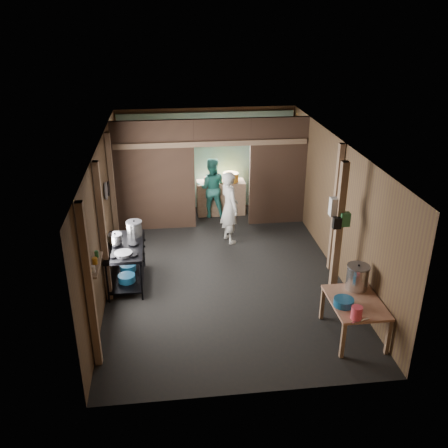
{
  "coord_description": "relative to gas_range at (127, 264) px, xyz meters",
  "views": [
    {
      "loc": [
        -1.02,
        -8.63,
        4.91
      ],
      "look_at": [
        0.0,
        -0.2,
        1.1
      ],
      "focal_mm": 39.23,
      "sensor_mm": 36.0,
      "label": 1
    }
  ],
  "objects": [
    {
      "name": "back_counter",
      "position": [
        2.18,
        3.26,
        0.02
      ],
      "size": [
        1.2,
        0.5,
        0.85
      ],
      "primitive_type": "cube",
      "color": "#947658",
      "rests_on": "floor"
    },
    {
      "name": "pink_bucket",
      "position": [
        3.54,
        -2.54,
        0.34
      ],
      "size": [
        0.22,
        0.22,
        0.2
      ],
      "primitive_type": "cylinder",
      "rotation": [
        0.0,
        0.0,
        -0.38
      ],
      "color": "#FC4860",
      "rests_on": "prep_table"
    },
    {
      "name": "jar_green",
      "position": [
        -0.27,
        -1.57,
        1.06
      ],
      "size": [
        0.06,
        0.06,
        0.1
      ],
      "primitive_type": "cylinder",
      "color": "#2D723E",
      "rests_on": "wall_shelf"
    },
    {
      "name": "blue_tub_front",
      "position": [
        0.0,
        -0.2,
        -0.18
      ],
      "size": [
        0.32,
        0.32,
        0.13
      ],
      "primitive_type": "cylinder",
      "color": "#185583",
      "rests_on": "gas_range"
    },
    {
      "name": "bag_green",
      "position": [
        3.8,
        -1.05,
        1.19
      ],
      "size": [
        0.16,
        0.12,
        0.24
      ],
      "primitive_type": "cube",
      "color": "#2D723E",
      "rests_on": "post_free"
    },
    {
      "name": "pan_lid_big",
      "position": [
        -0.33,
        0.71,
        1.24
      ],
      "size": [
        0.03,
        0.34,
        0.34
      ],
      "primitive_type": "cylinder",
      "rotation": [
        0.0,
        1.57,
        0.0
      ],
      "color": "slate",
      "rests_on": "wall_left"
    },
    {
      "name": "wall_right",
      "position": [
        4.13,
        0.31,
        0.89
      ],
      "size": [
        0.0,
        7.0,
        2.6
      ],
      "primitive_type": "cube",
      "color": "brown",
      "rests_on": "ground"
    },
    {
      "name": "partition_header",
      "position": [
        2.13,
        2.51,
        1.89
      ],
      "size": [
        1.3,
        0.1,
        0.6
      ],
      "primitive_type": "cube",
      "color": "#4B3324",
      "rests_on": "wall_back"
    },
    {
      "name": "floor",
      "position": [
        1.88,
        0.31,
        -0.41
      ],
      "size": [
        4.5,
        7.0,
        0.0
      ],
      "primitive_type": "cube",
      "color": "black",
      "rests_on": "ground"
    },
    {
      "name": "partition_left",
      "position": [
        0.55,
        2.51,
        0.89
      ],
      "size": [
        1.85,
        0.1,
        2.6
      ],
      "primitive_type": "cube",
      "color": "#4B3324",
      "rests_on": "floor"
    },
    {
      "name": "red_cup",
      "position": [
        1.82,
        3.26,
        0.51
      ],
      "size": [
        0.12,
        0.12,
        0.14
      ],
      "primitive_type": "cylinder",
      "color": "maroon",
      "rests_on": "back_counter"
    },
    {
      "name": "post_left_a",
      "position": [
        -0.3,
        -2.29,
        0.89
      ],
      "size": [
        0.1,
        0.12,
        2.6
      ],
      "primitive_type": "cube",
      "color": "#947658",
      "rests_on": "floor"
    },
    {
      "name": "stove_pot_med",
      "position": [
        -0.17,
        0.08,
        0.5
      ],
      "size": [
        0.31,
        0.31,
        0.23
      ],
      "primitive_type": null,
      "rotation": [
        0.0,
        0.0,
        -0.2
      ],
      "color": "#BCBCBC",
      "rests_on": "gas_range"
    },
    {
      "name": "yellow_tub",
      "position": [
        2.43,
        3.26,
        0.55
      ],
      "size": [
        0.4,
        0.4,
        0.22
      ],
      "primitive_type": "cylinder",
      "color": "orange",
      "rests_on": "back_counter"
    },
    {
      "name": "worker_back",
      "position": [
        1.93,
        3.12,
        0.34
      ],
      "size": [
        0.8,
        0.66,
        1.51
      ],
      "primitive_type": "imported",
      "rotation": [
        0.0,
        0.0,
        3.02
      ],
      "color": "teal",
      "rests_on": "floor"
    },
    {
      "name": "wall_left",
      "position": [
        -0.37,
        0.31,
        0.89
      ],
      "size": [
        0.0,
        7.0,
        2.6
      ],
      "primitive_type": "cube",
      "color": "brown",
      "rests_on": "ground"
    },
    {
      "name": "jar_yellow",
      "position": [
        -0.27,
        -1.79,
        1.06
      ],
      "size": [
        0.08,
        0.08,
        0.1
      ],
      "primitive_type": "cylinder",
      "color": "orange",
      "rests_on": "wall_shelf"
    },
    {
      "name": "knife",
      "position": [
        3.58,
        -2.61,
        0.24
      ],
      "size": [
        0.3,
        0.11,
        0.01
      ],
      "primitive_type": "cube",
      "rotation": [
        0.0,
        0.0,
        0.26
      ],
      "color": "#BCBCBC",
      "rests_on": "prep_table"
    },
    {
      "name": "blue_tub_back",
      "position": [
        0.0,
        0.22,
        -0.19
      ],
      "size": [
        0.32,
        0.32,
        0.13
      ],
      "primitive_type": "cylinder",
      "color": "#185583",
      "rests_on": "gas_range"
    },
    {
      "name": "stock_pot",
      "position": [
        3.85,
        -1.72,
        0.44
      ],
      "size": [
        0.37,
        0.37,
        0.44
      ],
      "primitive_type": null,
      "rotation": [
        0.0,
        0.0,
        0.0
      ],
      "color": "#BCBCBC",
      "rests_on": "prep_table"
    },
    {
      "name": "wall_back",
      "position": [
        1.88,
        3.81,
        0.89
      ],
      "size": [
        4.5,
        0.0,
        2.6
      ],
      "primitive_type": "cube",
      "color": "brown",
      "rests_on": "ground"
    },
    {
      "name": "gas_range",
      "position": [
        0.0,
        0.0,
        0.0
      ],
      "size": [
        0.71,
        1.38,
        0.82
      ],
      "primitive_type": null,
      "color": "black",
      "rests_on": "floor"
    },
    {
      "name": "post_left_c",
      "position": [
        -0.3,
        1.51,
        0.89
      ],
      "size": [
        0.1,
        0.12,
        2.6
      ],
      "primitive_type": "cube",
      "color": "#947658",
      "rests_on": "floor"
    },
    {
      "name": "frying_pan",
      "position": [
        0.0,
        -0.39,
        0.44
      ],
      "size": [
        0.39,
        0.58,
        0.07
      ],
      "primitive_type": null,
      "rotation": [
        0.0,
        0.0,
        0.14
      ],
      "color": "slate",
      "rests_on": "gas_range"
    },
    {
      "name": "ceiling",
      "position": [
        1.88,
        0.31,
        2.19
      ],
      "size": [
        4.5,
        7.0,
        0.0
      ],
      "primitive_type": "cube",
      "color": "black",
      "rests_on": "ground"
    },
    {
      "name": "pan_lid_small",
      "position": [
        -0.33,
        1.11,
        1.14
      ],
      "size": [
        0.03,
        0.3,
        0.3
      ],
      "primitive_type": "cylinder",
      "rotation": [
        0.0,
        1.57,
        0.0
      ],
      "color": "black",
      "rests_on": "wall_left"
    },
    {
      "name": "partition_right",
      "position": [
        3.46,
        2.51,
        0.89
      ],
      "size": [
        1.35,
        0.1,
        2.6
      ],
      "primitive_type": "cube",
      "color": "#4B3324",
      "rests_on": "floor"
    },
    {
      "name": "wall_front",
      "position": [
        1.88,
        -3.19,
        0.89
      ],
      "size": [
        4.5,
        0.0,
        2.6
      ],
      "primitive_type": "cube",
      "color": "brown",
      "rests_on": "ground"
    },
    {
      "name": "wash_basin",
      "position": [
        3.47,
        -2.18,
        0.3
      ],
      "size": [
        0.41,
        0.41,
        0.12
      ],
      "primitive_type": "cylinder",
      "rotation": [
        0.0,
        0.0,
        -0.41
      ],
      "color": "#185583",
      "rests_on": "prep_table"
    },
    {
      "name": "cook",
      "position": [
        2.19,
        1.62,
        0.41
      ],
      "size": [
        0.56,
        0.69,
        1.64
      ],
      "primitive_type": "imported",
      "rotation": [
        0.0,
        0.0,
        1.9
      ],
      "color": "beige",
      "rests_on": "floor"
    },
    {
      "name": "post_right",
      "position": [
        4.06,
        0.11,
        0.89
      ],
      "size": [
        0.1,
        0.12,
        2.6
      ],
      "primitive_type": "cube",
      "color": "#947658",
      "rests_on": "floor"
    },
    {
      "name": "stove_pot_large",
      "position": [
        0.17,
        0.41,
        0.55
      ],
      "size": [
        0.39,
        0.39,
        0.32
      ],
      "primitive_type": null,
      "rotation": [
        0.0,
        0.0,
        -0.29
      ],
      "color": "#BCBCBC",
      "rests_on": "gas_range"
    },
    {
      "name": "bag_black",
      "position": [
        3.66,
        -1.07,
        1.14
      ],
      "size": [
        0.14,
        0.1,
        0.2
      ],
      "primitive_type": "cube",
      "color": "black",
      "rests_on": "post_free"
    },
    {
      "name": "post_free",
      "position": [
        3.73,
        -0.99,
        0.89
      ],
      "size": [
        0.12,
        0.12,
        2.6
      ],
      "primitive_type": "cube",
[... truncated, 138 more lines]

